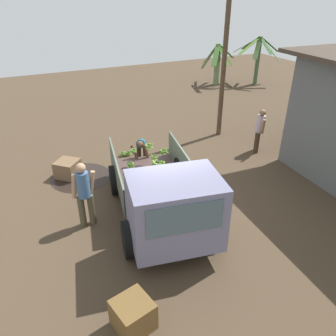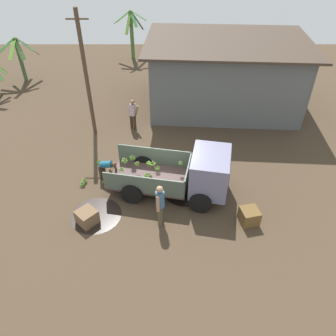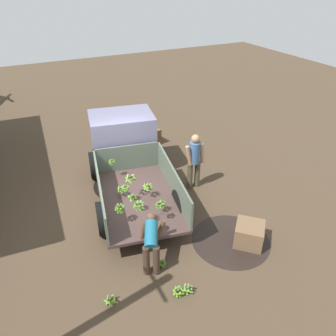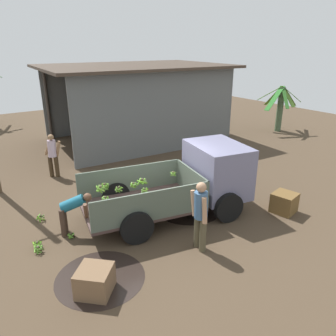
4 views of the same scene
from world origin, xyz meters
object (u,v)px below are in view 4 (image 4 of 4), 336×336
at_px(person_bystander_near_shed, 53,154).
at_px(cargo_truck, 202,177).
at_px(person_foreground_visitor, 200,213).
at_px(wooden_crate_0, 95,281).
at_px(person_worker_loading, 73,209).
at_px(banana_bunch_on_ground_2, 71,235).
at_px(banana_bunch_on_ground_0, 38,249).
at_px(banana_bunch_on_ground_3, 41,217).
at_px(wooden_crate_1, 284,203).
at_px(banana_bunch_on_ground_1, 37,244).

bearing_deg(person_bystander_near_shed, cargo_truck, -114.74).
distance_m(person_foreground_visitor, wooden_crate_0, 2.75).
xyz_separation_m(person_foreground_visitor, person_worker_loading, (-2.25, 2.36, -0.27)).
relative_size(person_bystander_near_shed, banana_bunch_on_ground_2, 8.14).
height_order(banana_bunch_on_ground_0, banana_bunch_on_ground_3, same).
bearing_deg(banana_bunch_on_ground_3, wooden_crate_1, -29.86).
xyz_separation_m(banana_bunch_on_ground_0, banana_bunch_on_ground_1, (0.03, 0.21, -0.00)).
xyz_separation_m(cargo_truck, banana_bunch_on_ground_3, (-4.20, 1.90, -0.90)).
relative_size(banana_bunch_on_ground_2, banana_bunch_on_ground_3, 0.78).
bearing_deg(person_worker_loading, cargo_truck, 13.48).
height_order(person_foreground_visitor, banana_bunch_on_ground_1, person_foreground_visitor).
xyz_separation_m(cargo_truck, person_foreground_visitor, (-1.37, -1.61, -0.05)).
distance_m(person_worker_loading, banana_bunch_on_ground_2, 0.66).
relative_size(banana_bunch_on_ground_0, banana_bunch_on_ground_3, 0.97).
height_order(person_bystander_near_shed, banana_bunch_on_ground_2, person_bystander_near_shed).
relative_size(person_bystander_near_shed, banana_bunch_on_ground_3, 6.31).
distance_m(banana_bunch_on_ground_1, banana_bunch_on_ground_3, 1.35).
bearing_deg(person_worker_loading, person_foreground_visitor, -21.19).
relative_size(person_foreground_visitor, banana_bunch_on_ground_2, 8.81).
xyz_separation_m(cargo_truck, wooden_crate_0, (-4.03, -1.60, -0.74)).
height_order(cargo_truck, banana_bunch_on_ground_0, cargo_truck).
xyz_separation_m(person_worker_loading, person_bystander_near_shed, (0.74, 4.24, 0.20)).
height_order(cargo_truck, wooden_crate_1, cargo_truck).
height_order(cargo_truck, banana_bunch_on_ground_1, cargo_truck).
xyz_separation_m(banana_bunch_on_ground_2, wooden_crate_1, (5.64, -2.15, 0.21)).
bearing_deg(cargo_truck, person_worker_loading, 179.10).
bearing_deg(cargo_truck, banana_bunch_on_ground_0, -174.09).
height_order(person_foreground_visitor, banana_bunch_on_ground_3, person_foreground_visitor).
height_order(banana_bunch_on_ground_2, wooden_crate_1, wooden_crate_1).
bearing_deg(banana_bunch_on_ground_1, person_worker_loading, 8.40).
bearing_deg(person_bystander_near_shed, banana_bunch_on_ground_0, -165.68).
bearing_deg(banana_bunch_on_ground_0, banana_bunch_on_ground_1, 80.80).
height_order(banana_bunch_on_ground_0, wooden_crate_0, wooden_crate_0).
distance_m(cargo_truck, banana_bunch_on_ground_3, 4.69).
distance_m(person_foreground_visitor, wooden_crate_1, 3.29).
xyz_separation_m(banana_bunch_on_ground_3, wooden_crate_0, (0.16, -3.49, 0.16)).
height_order(person_worker_loading, banana_bunch_on_ground_2, person_worker_loading).
bearing_deg(person_bystander_near_shed, banana_bunch_on_ground_2, -156.32).
bearing_deg(banana_bunch_on_ground_3, cargo_truck, -24.30).
bearing_deg(banana_bunch_on_ground_3, banana_bunch_on_ground_1, -107.53).
distance_m(cargo_truck, person_worker_loading, 3.71).
xyz_separation_m(person_bystander_near_shed, banana_bunch_on_ground_2, (-0.90, -4.41, -0.81)).
bearing_deg(banana_bunch_on_ground_0, person_foreground_visitor, -31.61).
xyz_separation_m(cargo_truck, person_worker_loading, (-3.62, 0.75, -0.31)).
height_order(cargo_truck, wooden_crate_0, cargo_truck).
height_order(banana_bunch_on_ground_1, banana_bunch_on_ground_3, banana_bunch_on_ground_3).
bearing_deg(banana_bunch_on_ground_2, person_worker_loading, 47.19).
bearing_deg(wooden_crate_1, person_bystander_near_shed, 125.78).
height_order(person_bystander_near_shed, banana_bunch_on_ground_3, person_bystander_near_shed).
height_order(person_bystander_near_shed, wooden_crate_0, person_bystander_near_shed).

